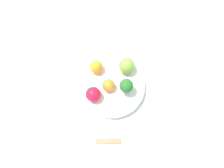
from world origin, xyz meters
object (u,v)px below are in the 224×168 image
Objects in this scene: bowl at (112,86)px; orange_front at (96,67)px; orange_back at (108,85)px; spoon at (109,141)px; broccoli at (126,86)px; apple_red at (127,66)px; apple_green at (93,94)px.

bowl is 4.90× the size of orange_front.
spoon is (-0.17, -0.01, -0.04)m from orange_back.
orange_front is (0.07, 0.10, -0.02)m from broccoli.
broccoli is at bearing -14.90° from spoon.
orange_front is at bearing 94.51° from apple_red.
bowl is 0.08m from orange_front.
apple_red is 0.15m from apple_green.
broccoli is 1.14× the size of apple_red.
broccoli is 1.38× the size of orange_front.
bowl is 0.09m from apple_red.
apple_green is at bearing 127.66° from bowl.
apple_green reaches higher than spoon.
broccoli is 1.27× the size of apple_green.
orange_back is at bearing -52.51° from apple_green.
orange_back is at bearing 85.33° from broccoli.
broccoli is at bearing -106.64° from bowl.
spoon is (-0.17, 0.04, -0.06)m from broccoli.
apple_red is 0.25m from spoon.
apple_red is at bearing -85.49° from orange_front.
orange_back is 0.18m from spoon.
apple_red reaches higher than spoon.
bowl is at bearing -133.29° from orange_front.
broccoli is at bearing -94.67° from orange_back.
spoon is (-0.23, -0.06, -0.04)m from orange_front.
apple_green is 0.15m from spoon.
broccoli is 1.49× the size of orange_back.
apple_green reaches higher than bowl.
orange_front reaches higher than orange_back.
apple_green is 0.06m from orange_back.
broccoli is 0.11m from apple_green.
apple_red is 0.67× the size of spoon.
bowl is at bearing -52.34° from apple_green.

